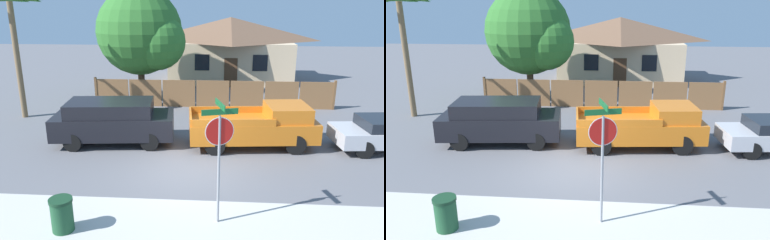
% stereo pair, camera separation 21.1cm
% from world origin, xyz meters
% --- Properties ---
extents(ground_plane, '(80.00, 80.00, 0.00)m').
position_xyz_m(ground_plane, '(0.00, 0.00, 0.00)').
color(ground_plane, slate).
extents(sidewalk_strip, '(36.00, 3.20, 0.01)m').
position_xyz_m(sidewalk_strip, '(0.00, -3.60, 0.00)').
color(sidewalk_strip, beige).
rests_on(sidewalk_strip, ground).
extents(wooden_fence, '(13.29, 0.12, 1.62)m').
position_xyz_m(wooden_fence, '(0.65, 8.39, 0.76)').
color(wooden_fence, brown).
rests_on(wooden_fence, ground).
extents(house, '(9.45, 6.14, 4.59)m').
position_xyz_m(house, '(1.79, 16.60, 2.38)').
color(house, beige).
rests_on(house, ground).
extents(oak_tree, '(5.25, 5.00, 6.50)m').
position_xyz_m(oak_tree, '(-3.44, 10.03, 3.88)').
color(oak_tree, brown).
rests_on(oak_tree, ground).
extents(palm_tree, '(3.01, 3.22, 6.15)m').
position_xyz_m(palm_tree, '(-8.90, 5.88, 5.30)').
color(palm_tree, brown).
rests_on(palm_tree, ground).
extents(red_suv, '(5.03, 2.43, 1.80)m').
position_xyz_m(red_suv, '(-3.32, 2.53, 0.98)').
color(red_suv, black).
rests_on(red_suv, ground).
extents(orange_pickup, '(5.18, 2.42, 1.74)m').
position_xyz_m(orange_pickup, '(2.54, 2.56, 0.87)').
color(orange_pickup, orange).
rests_on(orange_pickup, ground).
extents(stop_sign, '(0.90, 0.81, 3.31)m').
position_xyz_m(stop_sign, '(1.00, -3.07, 2.26)').
color(stop_sign, gray).
rests_on(stop_sign, ground).
extents(trash_bin, '(0.59, 0.59, 0.90)m').
position_xyz_m(trash_bin, '(-2.96, -3.74, 0.46)').
color(trash_bin, '#1E4C2D').
rests_on(trash_bin, ground).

